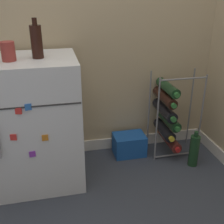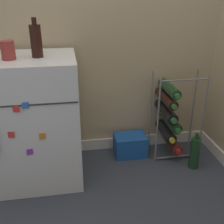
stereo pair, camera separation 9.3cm
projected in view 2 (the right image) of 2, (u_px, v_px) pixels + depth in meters
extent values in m
plane|color=#333842|center=(94.00, 196.00, 1.80)|extent=(14.00, 14.00, 0.00)
cube|color=silver|center=(87.00, 145.00, 2.29)|extent=(7.01, 0.01, 0.09)
cube|color=silver|center=(37.00, 121.00, 1.84)|extent=(0.54, 0.49, 0.84)
cube|color=#2D2D2D|center=(30.00, 105.00, 1.53)|extent=(0.53, 0.00, 0.01)
cube|color=orange|center=(42.00, 136.00, 1.62)|extent=(0.04, 0.01, 0.04)
cube|color=red|center=(16.00, 109.00, 1.53)|extent=(0.04, 0.01, 0.04)
cube|color=purple|center=(30.00, 152.00, 1.64)|extent=(0.04, 0.01, 0.04)
cube|color=red|center=(11.00, 135.00, 1.58)|extent=(0.04, 0.01, 0.04)
cube|color=blue|center=(26.00, 105.00, 1.53)|extent=(0.04, 0.01, 0.04)
cylinder|color=slate|center=(158.00, 122.00, 2.03)|extent=(0.01, 0.01, 0.66)
cylinder|color=slate|center=(203.00, 119.00, 2.08)|extent=(0.01, 0.01, 0.66)
cylinder|color=slate|center=(151.00, 112.00, 2.19)|extent=(0.01, 0.01, 0.66)
cylinder|color=slate|center=(193.00, 109.00, 2.24)|extent=(0.01, 0.01, 0.66)
cylinder|color=slate|center=(177.00, 156.00, 2.18)|extent=(0.35, 0.01, 0.01)
cylinder|color=slate|center=(185.00, 80.00, 1.93)|extent=(0.35, 0.01, 0.01)
cylinder|color=#56231E|center=(171.00, 141.00, 2.22)|extent=(0.08, 0.30, 0.08)
cylinder|color=red|center=(178.00, 152.00, 2.07)|extent=(0.04, 0.02, 0.04)
cylinder|color=black|center=(165.00, 131.00, 2.18)|extent=(0.08, 0.27, 0.08)
cylinder|color=gold|center=(172.00, 140.00, 2.05)|extent=(0.04, 0.02, 0.04)
cylinder|color=#19381E|center=(170.00, 121.00, 2.15)|extent=(0.08, 0.30, 0.08)
cylinder|color=#2D7033|center=(178.00, 131.00, 2.00)|extent=(0.04, 0.02, 0.04)
cylinder|color=black|center=(166.00, 111.00, 2.11)|extent=(0.08, 0.31, 0.08)
cylinder|color=#2D7033|center=(174.00, 121.00, 1.96)|extent=(0.04, 0.02, 0.04)
cylinder|color=black|center=(166.00, 98.00, 2.06)|extent=(0.07, 0.31, 0.07)
cylinder|color=#2D7033|center=(174.00, 107.00, 1.91)|extent=(0.04, 0.02, 0.04)
cylinder|color=#19381E|center=(169.00, 89.00, 2.03)|extent=(0.07, 0.29, 0.07)
cylinder|color=#2D7033|center=(177.00, 96.00, 1.89)|extent=(0.04, 0.02, 0.04)
cube|color=#194C9E|center=(130.00, 145.00, 2.22)|extent=(0.24, 0.18, 0.17)
cylinder|color=maroon|center=(8.00, 50.00, 1.59)|extent=(0.08, 0.08, 0.11)
cylinder|color=black|center=(36.00, 41.00, 1.63)|extent=(0.07, 0.07, 0.19)
cylinder|color=black|center=(34.00, 21.00, 1.58)|extent=(0.03, 0.03, 0.04)
cylinder|color=#19381E|center=(195.00, 153.00, 2.04)|extent=(0.07, 0.07, 0.24)
cylinder|color=#19381E|center=(197.00, 136.00, 1.98)|extent=(0.03, 0.03, 0.04)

